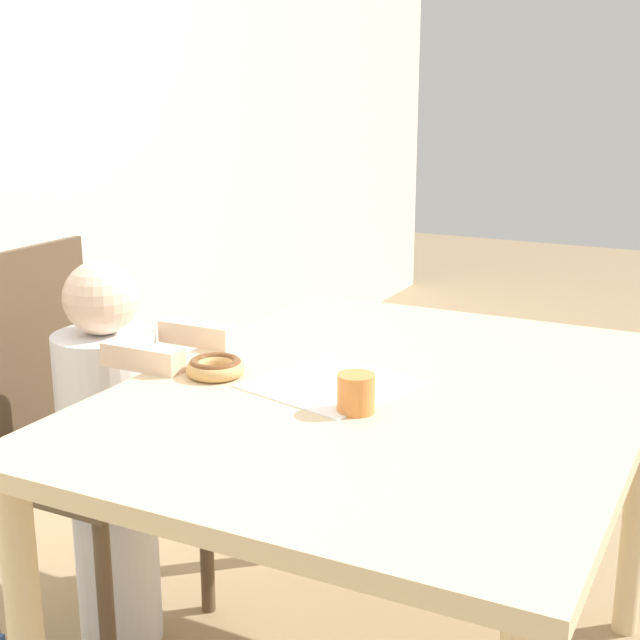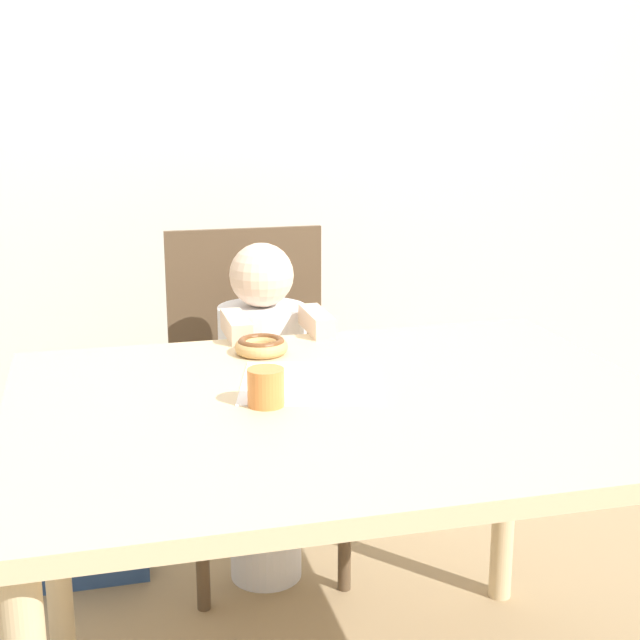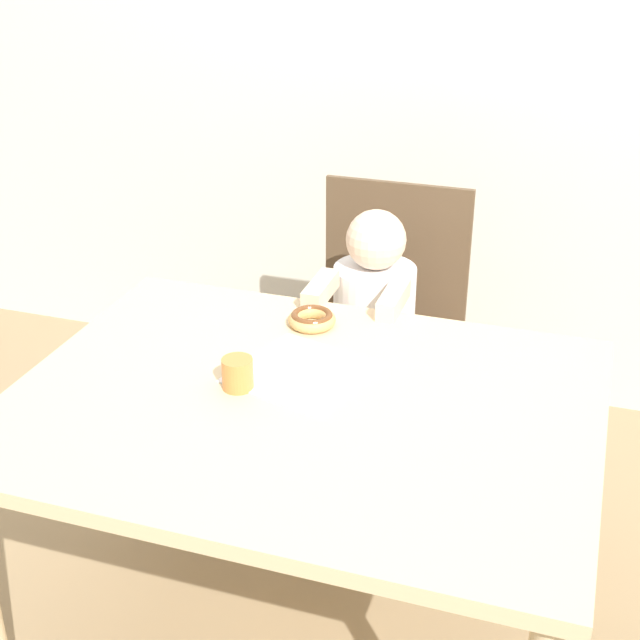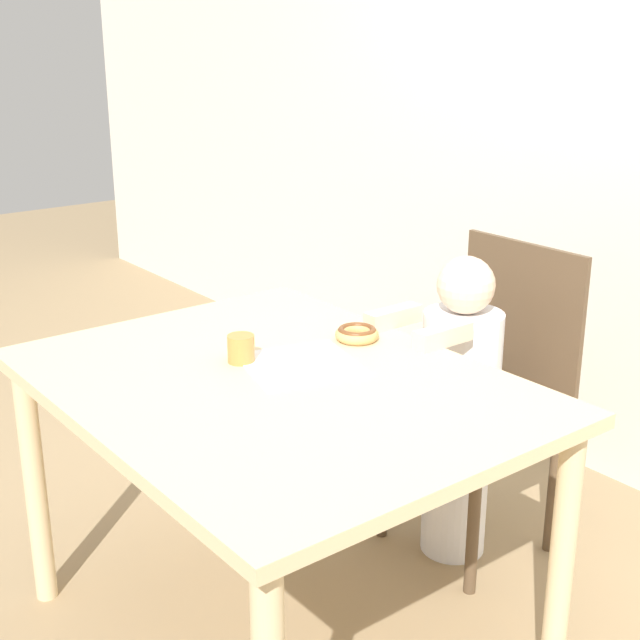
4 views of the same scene
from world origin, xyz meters
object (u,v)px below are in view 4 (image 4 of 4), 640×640
(child_figure, at_px, (458,409))
(donut, at_px, (357,333))
(handbag, at_px, (372,451))
(cup, at_px, (240,349))
(chair, at_px, (488,393))

(child_figure, height_order, donut, child_figure)
(handbag, relative_size, cup, 4.98)
(chair, xyz_separation_m, child_figure, (0.00, -0.13, -0.02))
(donut, distance_m, handbag, 0.91)
(chair, xyz_separation_m, cup, (-0.13, -0.81, 0.29))
(chair, distance_m, child_figure, 0.13)
(child_figure, relative_size, donut, 7.97)
(chair, relative_size, handbag, 2.68)
(child_figure, xyz_separation_m, donut, (-0.07, -0.34, 0.29))
(chair, xyz_separation_m, donut, (-0.07, -0.47, 0.28))
(donut, xyz_separation_m, cup, (-0.06, -0.34, 0.02))
(child_figure, distance_m, handbag, 0.63)
(chair, relative_size, cup, 13.36)
(handbag, bearing_deg, cup, -64.71)
(cup, bearing_deg, child_figure, 79.57)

